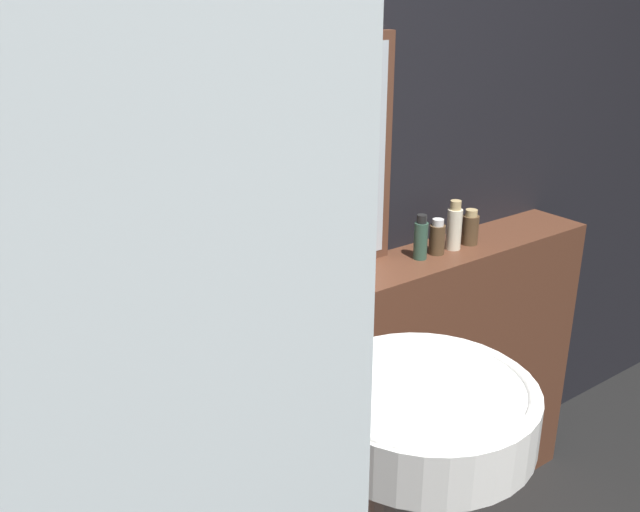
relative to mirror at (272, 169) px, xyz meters
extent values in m
cube|color=black|center=(-0.08, 0.05, -0.05)|extent=(8.00, 0.06, 2.50)
cube|color=#512D1E|center=(-0.08, -0.09, -0.81)|extent=(2.43, 0.22, 0.97)
cylinder|color=white|center=(0.01, -0.58, -0.42)|extent=(0.49, 0.49, 0.13)
torus|color=white|center=(0.01, -0.58, -0.36)|extent=(0.47, 0.47, 0.02)
cube|color=#563323|center=(0.00, 0.00, 0.00)|extent=(0.80, 0.03, 0.66)
cube|color=#B2BCC6|center=(0.00, -0.01, 0.00)|extent=(0.75, 0.02, 0.61)
cube|color=white|center=(-0.58, -0.09, -0.27)|extent=(0.21, 0.17, 0.11)
cylinder|color=#2D4C3D|center=(0.46, -0.09, -0.27)|extent=(0.04, 0.04, 0.11)
cylinder|color=black|center=(0.46, -0.09, -0.20)|extent=(0.03, 0.03, 0.02)
cylinder|color=#4C3823|center=(0.53, -0.09, -0.28)|extent=(0.05, 0.05, 0.09)
cylinder|color=silver|center=(0.53, -0.09, -0.23)|extent=(0.03, 0.03, 0.02)
cylinder|color=beige|center=(0.60, -0.09, -0.26)|extent=(0.05, 0.05, 0.13)
cylinder|color=tan|center=(0.60, -0.09, -0.19)|extent=(0.03, 0.03, 0.03)
cylinder|color=#4C3823|center=(0.68, -0.09, -0.28)|extent=(0.05, 0.05, 0.09)
cylinder|color=tan|center=(0.68, -0.09, -0.22)|extent=(0.04, 0.04, 0.02)
camera|label=1|loc=(-0.96, -1.51, 0.46)|focal=40.00mm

